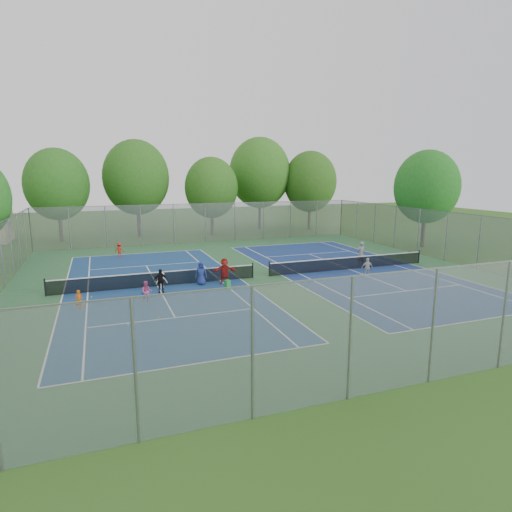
{
  "coord_description": "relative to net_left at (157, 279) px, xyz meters",
  "views": [
    {
      "loc": [
        -10.23,
        -26.65,
        7.03
      ],
      "look_at": [
        0.0,
        1.0,
        1.3
      ],
      "focal_mm": 30.0,
      "sensor_mm": 36.0,
      "label": 1
    }
  ],
  "objects": [
    {
      "name": "tennis_ball_3",
      "position": [
        -3.9,
        -1.25,
        -0.42
      ],
      "size": [
        0.07,
        0.07,
        0.07
      ],
      "primitive_type": "sphere",
      "color": "#C8D932",
      "rests_on": "ground"
    },
    {
      "name": "tree_nl",
      "position": [
        1.0,
        23.0,
        6.09
      ],
      "size": [
        7.2,
        7.2,
        10.69
      ],
      "color": "#443326",
      "rests_on": "ground"
    },
    {
      "name": "student_d",
      "position": [
        -0.01,
        -1.55,
        0.27
      ],
      "size": [
        0.88,
        0.43,
        1.45
      ],
      "primitive_type": "imported",
      "rotation": [
        0.0,
        0.0,
        -0.1
      ],
      "color": "black",
      "rests_on": "ground"
    },
    {
      "name": "fence_south",
      "position": [
        7.0,
        -16.0,
        1.54
      ],
      "size": [
        32.0,
        0.1,
        4.0
      ],
      "primitive_type": "cube",
      "color": "gray",
      "rests_on": "ground"
    },
    {
      "name": "tree_side_e",
      "position": [
        26.0,
        6.0,
        5.29
      ],
      "size": [
        6.0,
        6.0,
        9.2
      ],
      "color": "#443326",
      "rests_on": "ground"
    },
    {
      "name": "tennis_ball_9",
      "position": [
        -0.75,
        -6.12,
        -0.42
      ],
      "size": [
        0.07,
        0.07,
        0.07
      ],
      "primitive_type": "sphere",
      "color": "#BFE936",
      "rests_on": "ground"
    },
    {
      "name": "tennis_ball_8",
      "position": [
        -3.19,
        -3.72,
        -0.42
      ],
      "size": [
        0.07,
        0.07,
        0.07
      ],
      "primitive_type": "sphere",
      "color": "#ACC62E",
      "rests_on": "ground"
    },
    {
      "name": "teen_court_b",
      "position": [
        13.79,
        -2.57,
        0.22
      ],
      "size": [
        0.85,
        0.5,
        1.36
      ],
      "primitive_type": "imported",
      "rotation": [
        0.0,
        0.0,
        -0.23
      ],
      "color": "silver",
      "rests_on": "ground"
    },
    {
      "name": "tennis_ball_4",
      "position": [
        -1.26,
        -2.05,
        -0.42
      ],
      "size": [
        0.07,
        0.07,
        0.07
      ],
      "primitive_type": "sphere",
      "color": "#CDD431",
      "rests_on": "ground"
    },
    {
      "name": "tennis_ball_5",
      "position": [
        -4.28,
        -2.55,
        -0.42
      ],
      "size": [
        0.07,
        0.07,
        0.07
      ],
      "primitive_type": "sphere",
      "color": "#C6D431",
      "rests_on": "ground"
    },
    {
      "name": "fence_north",
      "position": [
        7.0,
        16.0,
        1.54
      ],
      "size": [
        32.0,
        0.1,
        4.0
      ],
      "primitive_type": "cube",
      "color": "gray",
      "rests_on": "ground"
    },
    {
      "name": "student_e",
      "position": [
        2.68,
        -0.6,
        0.3
      ],
      "size": [
        0.86,
        0.71,
        1.52
      ],
      "primitive_type": "imported",
      "rotation": [
        0.0,
        0.0,
        -0.35
      ],
      "color": "navy",
      "rests_on": "ground"
    },
    {
      "name": "student_a",
      "position": [
        -4.45,
        -3.48,
        0.09
      ],
      "size": [
        0.42,
        0.29,
        1.09
      ],
      "primitive_type": "imported",
      "rotation": [
        0.0,
        0.0,
        -0.08
      ],
      "color": "#C15D12",
      "rests_on": "ground"
    },
    {
      "name": "tennis_ball_10",
      "position": [
        -1.83,
        -6.53,
        -0.42
      ],
      "size": [
        0.07,
        0.07,
        0.07
      ],
      "primitive_type": "sphere",
      "color": "#DFEF37",
      "rests_on": "ground"
    },
    {
      "name": "tree_nc",
      "position": [
        9.0,
        21.0,
        4.94
      ],
      "size": [
        6.0,
        6.0,
        8.85
      ],
      "color": "#443326",
      "rests_on": "ground"
    },
    {
      "name": "tree_nw",
      "position": [
        -7.0,
        22.0,
        5.44
      ],
      "size": [
        6.4,
        6.4,
        9.58
      ],
      "color": "#443326",
      "rests_on": "ground"
    },
    {
      "name": "tree_ne",
      "position": [
        22.0,
        22.0,
        5.51
      ],
      "size": [
        6.6,
        6.6,
        9.77
      ],
      "color": "#443326",
      "rests_on": "ground"
    },
    {
      "name": "child_far_baseline",
      "position": [
        -1.73,
        10.8,
        0.17
      ],
      "size": [
        0.92,
        0.7,
        1.25
      ],
      "primitive_type": "imported",
      "rotation": [
        0.0,
        0.0,
        2.81
      ],
      "color": "#B32719",
      "rests_on": "ground"
    },
    {
      "name": "instructor",
      "position": [
        15.51,
        0.78,
        0.49
      ],
      "size": [
        0.71,
        0.48,
        1.89
      ],
      "primitive_type": "imported",
      "rotation": [
        0.0,
        0.0,
        3.18
      ],
      "color": "gray",
      "rests_on": "ground"
    },
    {
      "name": "tennis_ball_6",
      "position": [
        1.37,
        -6.83,
        -0.42
      ],
      "size": [
        0.07,
        0.07,
        0.07
      ],
      "primitive_type": "sphere",
      "color": "gold",
      "rests_on": "ground"
    },
    {
      "name": "ball_crate",
      "position": [
        -0.95,
        -2.15,
        -0.29
      ],
      "size": [
        0.49,
        0.49,
        0.34
      ],
      "primitive_type": "cube",
      "rotation": [
        0.0,
        0.0,
        0.27
      ],
      "color": "blue",
      "rests_on": "ground"
    },
    {
      "name": "fence_east",
      "position": [
        23.0,
        0.0,
        1.54
      ],
      "size": [
        0.1,
        32.0,
        4.0
      ],
      "primitive_type": "cube",
      "rotation": [
        0.0,
        0.0,
        1.57
      ],
      "color": "gray",
      "rests_on": "ground"
    },
    {
      "name": "tennis_ball_2",
      "position": [
        1.56,
        -3.11,
        -0.42
      ],
      "size": [
        0.07,
        0.07,
        0.07
      ],
      "primitive_type": "sphere",
      "color": "#CED130",
      "rests_on": "ground"
    },
    {
      "name": "tree_nr",
      "position": [
        16.0,
        24.0,
        6.59
      ],
      "size": [
        7.6,
        7.6,
        11.42
      ],
      "color": "#443326",
      "rests_on": "ground"
    },
    {
      "name": "tennis_ball_11",
      "position": [
        -2.27,
        -6.73,
        -0.42
      ],
      "size": [
        0.07,
        0.07,
        0.07
      ],
      "primitive_type": "sphere",
      "color": "#D4ED37",
      "rests_on": "ground"
    },
    {
      "name": "student_b",
      "position": [
        -1.0,
        -3.24,
        0.15
      ],
      "size": [
        0.63,
        0.51,
        1.21
      ],
      "primitive_type": "imported",
      "rotation": [
        0.0,
        0.0,
        -0.09
      ],
      "color": "#CD4F89",
      "rests_on": "ground"
    },
    {
      "name": "student_c",
      "position": [
        0.19,
        -0.63,
        0.08
      ],
      "size": [
        0.73,
        0.48,
        1.06
      ],
      "primitive_type": "imported",
      "rotation": [
        0.0,
        0.0,
        -0.13
      ],
      "color": "silver",
      "rests_on": "ground"
    },
    {
      "name": "student_f",
      "position": [
        4.16,
        -0.85,
        0.38
      ],
      "size": [
        1.62,
        0.76,
        1.68
      ],
      "primitive_type": "imported",
      "rotation": [
        0.0,
        0.0,
        -0.17
      ],
      "color": "#A11C17",
      "rests_on": "ground"
    },
    {
      "name": "tennis_ball_0",
      "position": [
        -1.94,
        -3.54,
        -0.42
      ],
      "size": [
        0.07,
        0.07,
        0.07
      ],
      "primitive_type": "sphere",
      "color": "#D6EF37",
      "rests_on": "ground"
    },
    {
      "name": "net_right",
      "position": [
        14.0,
        0.0,
        0.0
      ],
      "size": [
        12.87,
        0.1,
        0.91
      ],
      "primitive_type": "cube",
      "color": "black",
      "rests_on": "ground"
    },
    {
      "name": "ball_hopper",
      "position": [
        3.92,
        -2.27,
        -0.15
      ],
      "size": [
        0.39,
        0.39,
        0.61
      ],
      "primitive_type": "cube",
      "rotation": [
        0.0,
        0.0,
        0.33
      ],
      "color": "green",
      "rests_on": "ground"
    },
    {
      "name": "tennis_ball_7",
      "position": [
        -1.18,
        -2.96,
        -0.42
      ],
      "size": [
        0.07,
        0.07,
        0.07
      ],
      "primitive_type": "sphere",
      "color": "#C1E635",
      "rests_on": "ground"
    },
    {
      "name": "net_left",
      "position": [
        0.0,
        0.0,
        0.0
      ],
      "size": [
        12.87,
        0.1,
        0.91
      ],
      "primitive_type": "cube",
      "color": "black",
      "rests_on": "ground"
    },
    {
      "name": "tennis_ball_1",
      "position": [
        2.6,
        -4.76,
        -0.42
      ],
      "size": [
        0.07,
        0.07,
        0.07
      ],
      "primitive_type": "sphere",
      "color": "#A7C52D",
      "rests_on": "ground"
    },
    {
      "name": "court_left",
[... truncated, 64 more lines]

